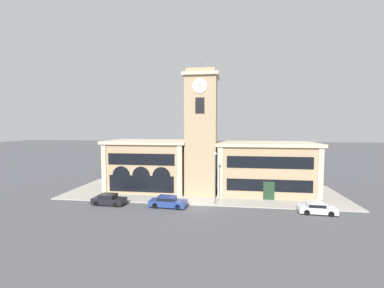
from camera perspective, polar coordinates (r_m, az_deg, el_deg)
The scene contains 10 objects.
ground_plane at distance 34.15m, azimuth 1.06°, elevation -13.52°, with size 300.00×300.00×0.00m, color #4C4C51.
sidewalk_kerb at distance 40.60m, azimuth 2.20°, elevation -10.60°, with size 41.24×13.53×0.15m.
clock_tower at distance 38.40m, azimuth 2.09°, elevation 2.47°, with size 5.20×5.20×19.67m.
town_hall_left_wing at distance 42.25m, azimuth -9.51°, elevation -4.60°, with size 12.94×8.65×8.02m.
town_hall_right_wing at distance 40.80m, azimuth 15.90°, elevation -5.11°, with size 14.77×8.65×7.85m.
parked_car_near at distance 36.03m, azimuth -18.02°, elevation -11.57°, with size 4.37×2.11×1.40m.
parked_car_mid at distance 33.45m, azimuth -5.43°, elevation -12.59°, with size 4.79×2.17×1.40m.
parked_car_far at distance 34.28m, azimuth 25.92°, elevation -12.63°, with size 4.26×2.10×1.31m.
street_lamp at distance 33.65m, azimuth 5.19°, elevation -5.97°, with size 0.36×0.36×6.73m.
bollard at distance 35.93m, azimuth 26.85°, elevation -11.95°, with size 0.18×0.18×1.06m.
Camera 1 is at (3.81, -32.38, 10.16)m, focal length 24.00 mm.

